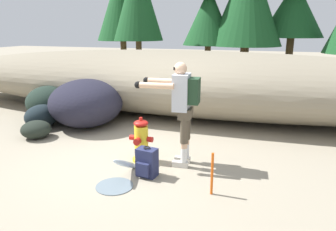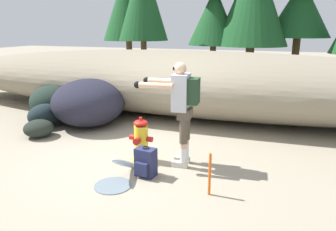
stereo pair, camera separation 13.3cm
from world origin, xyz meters
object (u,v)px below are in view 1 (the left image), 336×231
at_px(spare_backpack, 147,163).
at_px(boulder_small, 42,116).
at_px(boulder_mid, 49,102).
at_px(fire_hydrant, 141,141).
at_px(survey_stake, 212,174).
at_px(utility_worker, 182,102).
at_px(boulder_large, 86,103).
at_px(boulder_outlier, 36,129).

xyz_separation_m(spare_backpack, boulder_small, (-3.18, 1.51, 0.05)).
bearing_deg(boulder_mid, fire_hydrant, -27.83).
height_order(spare_backpack, survey_stake, survey_stake).
bearing_deg(fire_hydrant, survey_stake, -28.99).
xyz_separation_m(boulder_small, survey_stake, (4.22, -1.74, 0.03)).
relative_size(utility_worker, boulder_large, 0.95).
distance_m(fire_hydrant, utility_worker, 0.99).
height_order(fire_hydrant, boulder_small, fire_hydrant).
height_order(fire_hydrant, utility_worker, utility_worker).
height_order(spare_backpack, boulder_large, boulder_large).
bearing_deg(boulder_large, spare_backpack, -40.81).
relative_size(spare_backpack, boulder_mid, 0.42).
xyz_separation_m(fire_hydrant, boulder_outlier, (-2.51, 0.38, -0.17)).
relative_size(fire_hydrant, boulder_small, 0.99).
bearing_deg(utility_worker, boulder_mid, -27.90).
height_order(spare_backpack, boulder_small, boulder_small).
relative_size(spare_backpack, boulder_small, 0.61).
xyz_separation_m(fire_hydrant, survey_stake, (1.35, -0.75, -0.05)).
xyz_separation_m(utility_worker, boulder_mid, (-3.88, 1.62, -0.66)).
xyz_separation_m(utility_worker, boulder_large, (-2.67, 1.40, -0.53)).
relative_size(utility_worker, spare_backpack, 3.58).
relative_size(boulder_large, survey_stake, 2.97).
xyz_separation_m(utility_worker, boulder_outlier, (-3.19, 0.32, -0.89)).
xyz_separation_m(boulder_large, survey_stake, (3.34, -2.22, -0.24)).
relative_size(fire_hydrant, survey_stake, 1.27).
relative_size(fire_hydrant, spare_backpack, 1.62).
bearing_deg(boulder_outlier, boulder_large, 64.25).
bearing_deg(boulder_mid, survey_stake, -28.18).
relative_size(fire_hydrant, boulder_outlier, 1.27).
bearing_deg(boulder_mid, spare_backpack, -32.14).
xyz_separation_m(fire_hydrant, boulder_small, (-2.87, 0.99, -0.09)).
relative_size(utility_worker, boulder_mid, 1.52).
relative_size(spare_backpack, survey_stake, 0.78).
xyz_separation_m(boulder_large, boulder_mid, (-1.22, 0.23, -0.13)).
distance_m(boulder_large, boulder_small, 1.04).
bearing_deg(fire_hydrant, boulder_large, 143.56).
bearing_deg(boulder_outlier, utility_worker, -5.67).
bearing_deg(boulder_large, boulder_small, -151.74).
bearing_deg(fire_hydrant, boulder_mid, 152.17).
xyz_separation_m(spare_backpack, survey_stake, (1.04, -0.23, 0.08)).
height_order(utility_worker, spare_backpack, utility_worker).
relative_size(boulder_small, boulder_outlier, 1.28).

